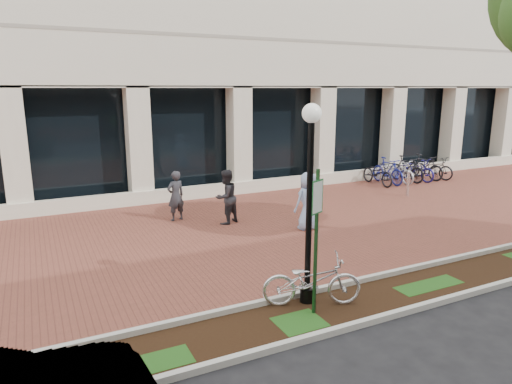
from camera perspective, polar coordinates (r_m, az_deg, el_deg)
name	(u,v)px	position (r m, az deg, el deg)	size (l,w,h in m)	color
ground	(246,231)	(13.66, -1.27, -4.84)	(120.00, 120.00, 0.00)	black
brick_plaza	(246,230)	(13.65, -1.27, -4.82)	(40.00, 9.00, 0.01)	brown
planting_strip	(358,303)	(9.49, 12.65, -13.37)	(40.00, 1.50, 0.01)	black
curb_plaza_side	(336,286)	(10.00, 9.93, -11.49)	(40.00, 0.12, 0.12)	#B5B5AB
curb_street_side	(384,317)	(8.97, 15.76, -14.80)	(40.00, 0.12, 0.12)	#B5B5AB
parking_sign	(317,226)	(8.30, 7.61, -4.20)	(0.34, 0.07, 2.77)	#153A18
lamppost	(310,194)	(8.64, 6.71, -0.25)	(0.36, 0.36, 3.89)	black
locked_bicycle	(312,281)	(9.06, 6.99, -10.96)	(0.67, 1.93, 1.01)	silver
pedestrian_left	(176,196)	(14.70, -10.00, -0.48)	(0.59, 0.39, 1.61)	#2B2B30
pedestrian_mid	(226,197)	(14.16, -3.78, -0.63)	(0.83, 0.65, 1.71)	#27272C
pedestrian_right	(308,201)	(13.63, 6.52, -1.14)	(0.85, 0.55, 1.74)	#91AED9
bollard	(408,183)	(18.75, 18.46, 1.05)	(0.12, 0.12, 1.04)	silver
bike_rack_cluster	(406,170)	(21.74, 18.27, 2.67)	(4.29, 2.11, 1.16)	black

